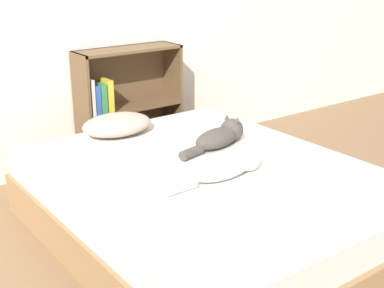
% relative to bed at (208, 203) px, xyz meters
% --- Properties ---
extents(ground_plane, '(8.00, 8.00, 0.00)m').
position_rel_bed_xyz_m(ground_plane, '(0.00, 0.00, -0.20)').
color(ground_plane, '#846647').
extents(bed, '(1.59, 2.01, 0.41)m').
position_rel_bed_xyz_m(bed, '(0.00, 0.00, 0.00)').
color(bed, '#99754C').
rests_on(bed, ground_plane).
extents(pillow, '(0.46, 0.33, 0.13)m').
position_rel_bed_xyz_m(pillow, '(-0.11, 0.81, 0.27)').
color(pillow, '#B29E8E').
rests_on(pillow, bed).
extents(cat_light, '(0.62, 0.17, 0.17)m').
position_rel_bed_xyz_m(cat_light, '(0.00, -0.15, 0.28)').
color(cat_light, white).
rests_on(cat_light, bed).
extents(cat_dark, '(0.53, 0.24, 0.17)m').
position_rel_bed_xyz_m(cat_dark, '(0.29, 0.25, 0.27)').
color(cat_dark, '#47423D').
rests_on(cat_dark, bed).
extents(bookshelf, '(0.79, 0.26, 0.87)m').
position_rel_bed_xyz_m(bookshelf, '(0.21, 1.30, 0.25)').
color(bookshelf, brown).
rests_on(bookshelf, ground_plane).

